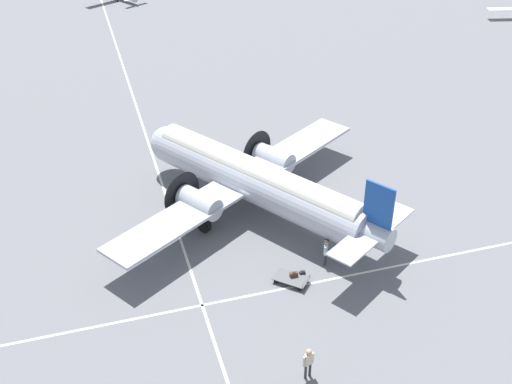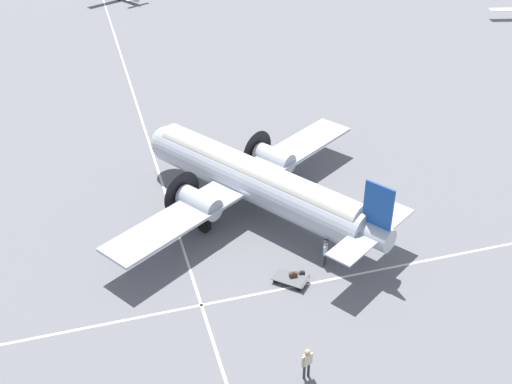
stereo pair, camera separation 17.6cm
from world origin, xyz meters
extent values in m
plane|color=slate|center=(0.00, 0.00, 0.00)|extent=(300.00, 300.00, 0.00)
cube|color=silver|center=(0.00, -7.77, 0.00)|extent=(120.00, 0.16, 0.01)
cube|color=silver|center=(-5.46, 0.00, 0.00)|extent=(0.16, 120.00, 0.01)
cylinder|color=#ADB2BC|center=(0.00, 0.00, 2.42)|extent=(11.39, 15.55, 2.65)
cylinder|color=silver|center=(0.00, 0.00, 3.15)|extent=(10.27, 14.43, 1.85)
sphere|color=#ADB2BC|center=(-4.58, 7.05, 2.42)|extent=(2.52, 2.52, 2.52)
cylinder|color=#ADB2BC|center=(4.58, -7.05, 2.56)|extent=(3.01, 3.55, 1.46)
cube|color=#194799|center=(4.92, -7.57, 4.41)|extent=(1.12, 1.62, 3.04)
cube|color=#ADB2BC|center=(4.81, -7.40, 2.69)|extent=(6.81, 5.22, 0.10)
cube|color=#ADB2BC|center=(-0.67, 1.03, 2.09)|extent=(19.93, 14.24, 0.20)
cylinder|color=#ADB2BC|center=(-3.97, -0.77, 2.11)|extent=(2.79, 3.20, 1.46)
cylinder|color=black|center=(-4.83, 0.56, 2.11)|extent=(2.59, 1.70, 3.06)
sphere|color=black|center=(-4.91, 0.68, 2.11)|extent=(0.51, 0.51, 0.51)
cylinder|color=#ADB2BC|center=(2.31, 3.31, 2.11)|extent=(2.79, 3.20, 1.46)
cylinder|color=black|center=(1.45, 4.64, 2.11)|extent=(2.59, 1.70, 3.06)
sphere|color=black|center=(1.37, 4.76, 2.11)|extent=(0.51, 0.51, 0.51)
cylinder|color=#4C4C51|center=(-3.81, -1.01, 1.04)|extent=(0.18, 0.18, 0.98)
cylinder|color=black|center=(-3.81, -1.01, 0.55)|extent=(0.85, 1.09, 1.10)
cylinder|color=#4C4C51|center=(2.47, 3.07, 1.04)|extent=(0.18, 0.18, 0.98)
cylinder|color=black|center=(2.47, 3.07, 0.55)|extent=(0.85, 1.09, 1.10)
cylinder|color=#4C4C51|center=(-3.58, 5.50, 0.79)|extent=(0.14, 0.14, 0.88)
cylinder|color=black|center=(-3.58, 5.50, 0.35)|extent=(0.53, 0.69, 0.70)
cylinder|color=#2D2D33|center=(-1.75, -14.26, 0.45)|extent=(0.13, 0.13, 0.90)
cylinder|color=#2D2D33|center=(-1.49, -14.19, 0.45)|extent=(0.13, 0.13, 0.90)
cube|color=beige|center=(-1.62, -14.23, 1.24)|extent=(0.47, 0.32, 0.68)
sphere|color=tan|center=(-1.62, -14.23, 1.73)|extent=(0.30, 0.30, 0.30)
cylinder|color=beige|center=(-1.88, -14.30, 1.20)|extent=(0.11, 0.11, 0.64)
cylinder|color=beige|center=(-1.36, -14.15, 1.20)|extent=(0.11, 0.11, 0.64)
cube|color=maroon|center=(-1.65, -14.12, 1.32)|extent=(0.06, 0.02, 0.43)
cylinder|color=#2D2D33|center=(2.39, -6.45, 0.43)|extent=(0.12, 0.12, 0.86)
cylinder|color=#2D2D33|center=(2.52, -6.24, 0.43)|extent=(0.12, 0.12, 0.86)
cube|color=silver|center=(2.46, -6.35, 1.18)|extent=(0.39, 0.45, 0.64)
sphere|color=tan|center=(2.46, -6.35, 1.64)|extent=(0.29, 0.29, 0.29)
cylinder|color=silver|center=(2.31, -6.56, 1.14)|extent=(0.10, 0.10, 0.61)
cylinder|color=silver|center=(2.60, -6.13, 1.14)|extent=(0.10, 0.10, 0.61)
cube|color=maroon|center=(2.37, -6.29, 1.26)|extent=(0.04, 0.05, 0.41)
cylinder|color=#2D2D33|center=(2.46, -6.35, 1.76)|extent=(0.42, 0.42, 0.07)
cube|color=#47331E|center=(0.13, -7.26, 0.30)|extent=(0.48, 0.19, 0.60)
cube|color=#312315|center=(0.13, -7.26, 0.63)|extent=(0.17, 0.13, 0.02)
cube|color=#232328|center=(0.69, -7.15, 0.23)|extent=(0.35, 0.17, 0.47)
cube|color=black|center=(0.69, -7.15, 0.50)|extent=(0.13, 0.12, 0.02)
cube|color=#56565B|center=(-0.07, -7.34, 0.30)|extent=(2.22, 2.17, 0.04)
cube|color=#56565B|center=(0.62, -7.98, 0.54)|extent=(0.81, 0.87, 0.04)
cylinder|color=#56565B|center=(0.25, -8.38, 0.43)|extent=(0.04, 0.04, 0.22)
cylinder|color=#56565B|center=(0.99, -7.58, 0.43)|extent=(0.04, 0.04, 0.22)
cylinder|color=black|center=(-0.93, -7.17, 0.14)|extent=(0.25, 0.23, 0.28)
cylinder|color=black|center=(-0.30, -6.50, 0.14)|extent=(0.25, 0.23, 0.28)
cylinder|color=black|center=(0.16, -8.18, 0.14)|extent=(0.25, 0.23, 0.28)
cylinder|color=black|center=(0.79, -7.50, 0.14)|extent=(0.25, 0.23, 0.28)
cylinder|color=black|center=(-3.44, 52.44, 0.14)|extent=(0.21, 0.28, 0.28)
cylinder|color=#4C4C51|center=(-3.44, 52.44, 0.24)|extent=(0.06, 0.06, 0.21)
camera|label=1|loc=(-10.20, -34.13, 24.61)|focal=45.00mm
camera|label=2|loc=(-10.03, -34.18, 24.61)|focal=45.00mm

